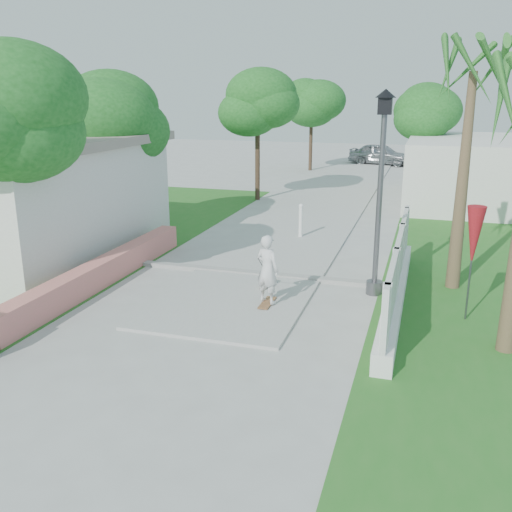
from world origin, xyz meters
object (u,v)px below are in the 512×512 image
(street_lamp, at_px, (380,187))
(bollard, at_px, (301,220))
(dog, at_px, (265,281))
(patio_umbrella, at_px, (474,238))
(parked_car, at_px, (381,154))
(skateboarder, at_px, (266,269))

(street_lamp, distance_m, bollard, 5.56)
(bollard, relative_size, dog, 1.95)
(street_lamp, relative_size, patio_umbrella, 1.93)
(patio_umbrella, bearing_deg, street_lamp, 152.24)
(patio_umbrella, bearing_deg, bollard, 129.91)
(dog, relative_size, parked_car, 0.14)
(bollard, bearing_deg, parked_car, 88.05)
(bollard, height_order, parked_car, parked_car)
(bollard, distance_m, dog, 4.99)
(patio_umbrella, relative_size, skateboarder, 1.48)
(patio_umbrella, relative_size, parked_car, 0.59)
(street_lamp, bearing_deg, parked_car, 94.76)
(parked_car, bearing_deg, patio_umbrella, -160.39)
(street_lamp, relative_size, skateboarder, 2.85)
(parked_car, bearing_deg, street_lamp, -164.44)
(skateboarder, relative_size, parked_car, 0.40)
(patio_umbrella, xyz_separation_m, parked_car, (-3.92, 25.32, -1.03))
(street_lamp, xyz_separation_m, parked_car, (-2.02, 24.32, -1.77))
(patio_umbrella, height_order, skateboarder, patio_umbrella)
(street_lamp, bearing_deg, dog, -168.92)
(street_lamp, distance_m, patio_umbrella, 2.27)
(skateboarder, xyz_separation_m, parked_car, (0.13, 25.62, -0.11))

